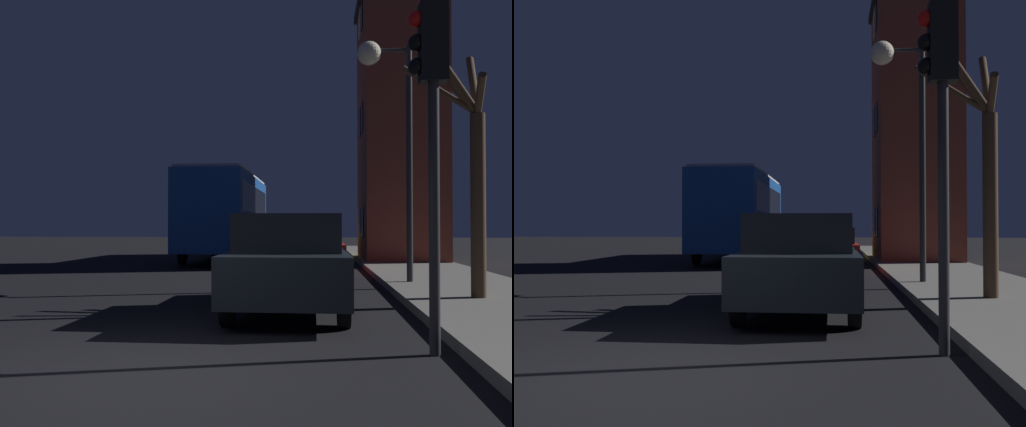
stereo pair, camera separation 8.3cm
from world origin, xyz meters
TOP-DOWN VIEW (x-y plane):
  - ground_plane at (0.00, 0.00)m, footprint 120.00×120.00m
  - brick_building at (5.01, 16.81)m, footprint 3.11×4.57m
  - streetlamp at (3.39, 8.01)m, footprint 1.24×0.55m
  - traffic_light at (3.07, 1.25)m, footprint 0.43×0.24m
  - bare_tree at (4.59, 5.29)m, footprint 1.53×1.82m
  - bus at (-1.83, 17.98)m, footprint 2.43×9.75m
  - car_near_lane at (1.36, 4.29)m, footprint 1.83×4.65m
  - car_mid_lane at (1.70, 12.47)m, footprint 1.89×3.94m
  - car_far_lane at (1.55, 19.45)m, footprint 1.88×4.22m

SIDE VIEW (x-z plane):
  - ground_plane at x=0.00m, z-range 0.00..0.00m
  - car_mid_lane at x=1.70m, z-range 0.04..1.41m
  - car_far_lane at x=1.55m, z-range 0.03..1.51m
  - car_near_lane at x=1.36m, z-range 0.03..1.65m
  - bus at x=-1.83m, z-range 0.34..3.83m
  - bare_tree at x=4.59m, z-range 0.26..4.89m
  - traffic_light at x=3.07m, z-range 0.87..4.82m
  - streetlamp at x=3.39m, z-range 1.68..7.21m
  - brick_building at x=5.01m, z-range 0.18..10.28m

